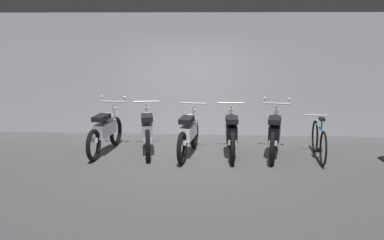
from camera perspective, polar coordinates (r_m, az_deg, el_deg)
ground_plane at (r=9.69m, az=-0.54°, el=-4.68°), size 80.00×80.00×0.00m
back_wall at (r=11.72m, az=0.27°, el=5.51°), size 16.00×0.30×2.97m
motorbike_slot_0 at (r=10.23m, az=-10.33°, el=-1.16°), size 0.59×1.95×1.15m
motorbike_slot_1 at (r=10.11m, az=-5.41°, el=-1.19°), size 0.58×1.94×1.03m
motorbike_slot_2 at (r=9.85m, az=-0.41°, el=-1.47°), size 0.56×1.95×1.03m
motorbike_slot_3 at (r=9.89m, az=4.74°, el=-1.45°), size 0.56×1.95×1.03m
motorbike_slot_4 at (r=9.97m, az=9.88°, el=-1.48°), size 0.58×1.94×1.15m
bicycle at (r=9.98m, az=14.98°, el=-2.45°), size 0.50×1.73×0.89m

